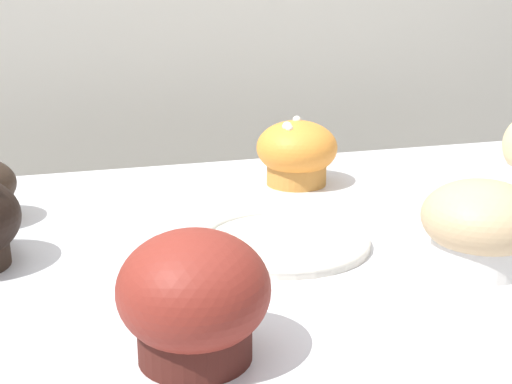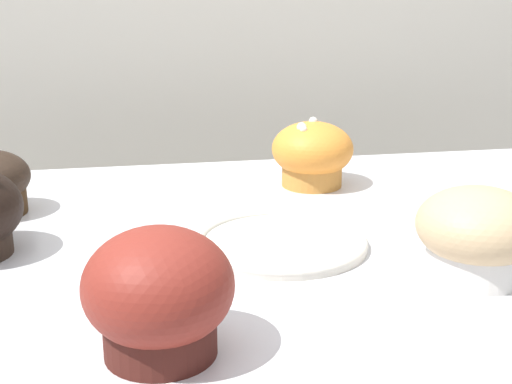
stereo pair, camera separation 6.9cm
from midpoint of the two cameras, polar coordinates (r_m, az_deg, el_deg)
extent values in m
cube|color=beige|center=(1.25, -2.13, 3.71)|extent=(3.20, 0.10, 1.80)
cylinder|color=silver|center=(0.64, 20.17, -4.50)|extent=(0.08, 0.08, 0.05)
ellipsoid|color=tan|center=(0.63, 20.38, -2.57)|extent=(0.10, 0.10, 0.06)
cylinder|color=#451B16|center=(0.48, -3.65, -10.28)|extent=(0.08, 0.08, 0.05)
ellipsoid|color=maroon|center=(0.47, -3.71, -7.60)|extent=(0.10, 0.10, 0.08)
cylinder|color=#CA8539|center=(0.86, 6.78, 1.95)|extent=(0.07, 0.07, 0.05)
ellipsoid|color=orange|center=(0.86, 6.84, 3.43)|extent=(0.10, 0.10, 0.06)
sphere|color=white|center=(0.83, 6.04, 5.14)|extent=(0.01, 0.01, 0.01)
sphere|color=white|center=(0.83, 6.20, 4.98)|extent=(0.01, 0.01, 0.01)
sphere|color=white|center=(0.86, 6.90, 5.63)|extent=(0.01, 0.01, 0.01)
cylinder|color=beige|center=(0.68, 4.90, -4.08)|extent=(0.16, 0.16, 0.01)
torus|color=beige|center=(0.68, 4.91, -3.84)|extent=(0.16, 0.16, 0.01)
camera|label=1|loc=(0.03, -87.14, 0.89)|focal=50.00mm
camera|label=2|loc=(0.03, 92.86, -0.89)|focal=50.00mm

